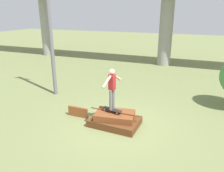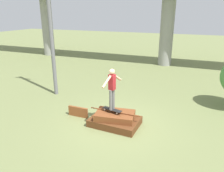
# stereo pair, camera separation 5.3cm
# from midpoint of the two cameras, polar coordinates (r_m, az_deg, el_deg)

# --- Properties ---
(ground_plane) EXTENTS (80.00, 80.00, 0.00)m
(ground_plane) POSITION_cam_midpoint_polar(r_m,az_deg,el_deg) (9.05, 0.91, -10.06)
(ground_plane) COLOR olive
(scrap_pile) EXTENTS (2.13, 1.37, 0.60)m
(scrap_pile) POSITION_cam_midpoint_polar(r_m,az_deg,el_deg) (8.93, 0.93, -8.71)
(scrap_pile) COLOR #5B3319
(scrap_pile) RESTS_ON ground_plane
(scrap_plank_loose) EXTENTS (0.93, 0.09, 0.45)m
(scrap_plank_loose) POSITION_cam_midpoint_polar(r_m,az_deg,el_deg) (9.71, -8.69, -6.68)
(scrap_plank_loose) COLOR brown
(scrap_plank_loose) RESTS_ON ground_plane
(skateboard) EXTENTS (0.87, 0.39, 0.09)m
(skateboard) POSITION_cam_midpoint_polar(r_m,az_deg,el_deg) (8.75, 0.18, -6.16)
(skateboard) COLOR black
(skateboard) RESTS_ON scrap_pile
(skater) EXTENTS (0.34, 1.23, 1.65)m
(skater) POSITION_cam_midpoint_polar(r_m,az_deg,el_deg) (8.38, 0.18, -0.10)
(skater) COLOR slate
(skater) RESTS_ON skateboard
(utility_pole) EXTENTS (1.30, 0.20, 7.48)m
(utility_pole) POSITION_cam_midpoint_polar(r_m,az_deg,el_deg) (11.87, -15.73, 15.75)
(utility_pole) COLOR slate
(utility_pole) RESTS_ON ground_plane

